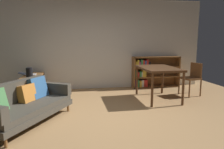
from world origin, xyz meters
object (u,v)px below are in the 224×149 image
at_px(desk_speaker, 29,72).
at_px(bookshelf, 152,72).
at_px(dining_table, 158,71).
at_px(dining_chair_near, 192,77).
at_px(fabric_couch, 23,103).
at_px(open_laptop, 28,74).
at_px(media_console, 33,86).

relative_size(desk_speaker, bookshelf, 0.15).
distance_m(desk_speaker, dining_table, 3.18).
xyz_separation_m(desk_speaker, dining_chair_near, (4.20, -0.33, -0.18)).
distance_m(fabric_couch, open_laptop, 1.89).
distance_m(fabric_couch, media_console, 1.80).
relative_size(open_laptop, desk_speaker, 1.91).
bearing_deg(dining_chair_near, dining_table, -167.05).
height_order(fabric_couch, dining_table, dining_table).
height_order(media_console, desk_speaker, desk_speaker).
relative_size(fabric_couch, dining_table, 1.56).
relative_size(open_laptop, bookshelf, 0.29).
bearing_deg(open_laptop, media_console, -32.59).
xyz_separation_m(desk_speaker, dining_table, (3.13, -0.57, 0.03)).
distance_m(media_console, dining_table, 3.24).
bearing_deg(dining_chair_near, bookshelf, 121.39).
bearing_deg(fabric_couch, open_laptop, 97.97).
distance_m(dining_chair_near, bookshelf, 1.36).
distance_m(dining_table, dining_chair_near, 1.12).
relative_size(media_console, dining_chair_near, 1.35).
bearing_deg(dining_chair_near, media_console, 172.59).
bearing_deg(fabric_couch, desk_speaker, 96.41).
bearing_deg(desk_speaker, open_laptop, 106.36).
bearing_deg(fabric_couch, media_console, 94.98).
bearing_deg(desk_speaker, dining_table, -10.38).
bearing_deg(dining_chair_near, fabric_couch, -162.75).
height_order(open_laptop, dining_table, dining_table).
bearing_deg(media_console, desk_speaker, -95.51).
xyz_separation_m(fabric_couch, dining_chair_near, (4.03, 1.25, 0.14)).
xyz_separation_m(fabric_couch, bookshelf, (3.32, 2.41, 0.11)).
bearing_deg(open_laptop, dining_chair_near, -8.10).
bearing_deg(dining_table, desk_speaker, 169.62).
bearing_deg(open_laptop, fabric_couch, -82.03).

